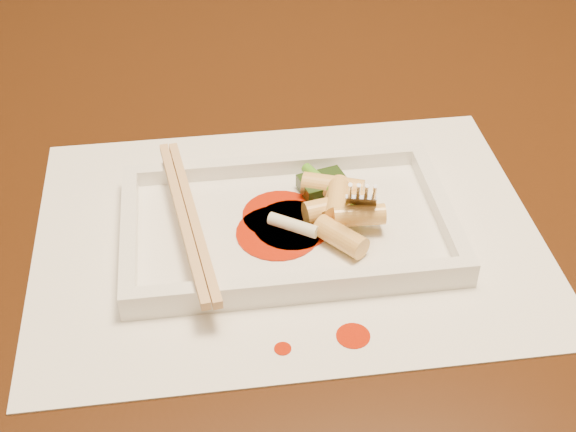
{
  "coord_description": "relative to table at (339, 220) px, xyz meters",
  "views": [
    {
      "loc": [
        -0.14,
        -0.62,
        1.17
      ],
      "look_at": [
        -0.07,
        -0.13,
        0.77
      ],
      "focal_mm": 50.0,
      "sensor_mm": 36.0,
      "label": 1
    }
  ],
  "objects": [
    {
      "name": "table",
      "position": [
        0.0,
        0.0,
        0.0
      ],
      "size": [
        1.4,
        0.9,
        0.75
      ],
      "color": "black",
      "rests_on": "ground"
    },
    {
      "name": "sauce_blob_1",
      "position": [
        -0.07,
        -0.13,
        0.11
      ],
      "size": [
        0.06,
        0.06,
        0.0
      ],
      "primitive_type": "cylinder",
      "color": "#B51E05",
      "rests_on": "plate_base"
    },
    {
      "name": "scallion_green",
      "position": [
        -0.03,
        -0.11,
        0.12
      ],
      "size": [
        0.05,
        0.08,
        0.01
      ],
      "primitive_type": "cylinder",
      "rotation": [
        1.57,
        0.0,
        0.46
      ],
      "color": "#3C8D16",
      "rests_on": "plate_base"
    },
    {
      "name": "chopstick_a",
      "position": [
        -0.15,
        -0.13,
        0.13
      ],
      "size": [
        0.03,
        0.2,
        0.01
      ],
      "primitive_type": "cube",
      "rotation": [
        0.0,
        0.0,
        0.13
      ],
      "color": "tan",
      "rests_on": "plate_rim_near"
    },
    {
      "name": "rice_cake_3",
      "position": [
        -0.03,
        -0.16,
        0.12
      ],
      "size": [
        0.04,
        0.04,
        0.02
      ],
      "primitive_type": "cylinder",
      "rotation": [
        1.57,
        0.0,
        0.68
      ],
      "color": "#F6D173",
      "rests_on": "plate_base"
    },
    {
      "name": "rice_cake_5",
      "position": [
        -0.02,
        -0.15,
        0.13
      ],
      "size": [
        0.04,
        0.02,
        0.02
      ],
      "primitive_type": "cylinder",
      "rotation": [
        1.57,
        0.0,
        1.52
      ],
      "color": "#F6D173",
      "rests_on": "plate_base"
    },
    {
      "name": "sauce_blob_2",
      "position": [
        -0.08,
        -0.14,
        0.11
      ],
      "size": [
        0.07,
        0.07,
        0.0
      ],
      "primitive_type": "cylinder",
      "color": "#B51E05",
      "rests_on": "plate_base"
    },
    {
      "name": "rice_cake_1",
      "position": [
        -0.03,
        -0.1,
        0.12
      ],
      "size": [
        0.05,
        0.04,
        0.02
      ],
      "primitive_type": "cylinder",
      "rotation": [
        1.57,
        0.0,
        1.2
      ],
      "color": "#F6D173",
      "rests_on": "plate_base"
    },
    {
      "name": "sauce_splatter_a",
      "position": [
        -0.04,
        -0.25,
        0.1
      ],
      "size": [
        0.02,
        0.02,
        0.0
      ],
      "primitive_type": "cylinder",
      "color": "#B51E05",
      "rests_on": "placemat"
    },
    {
      "name": "plate_rim_far",
      "position": [
        -0.07,
        -0.06,
        0.12
      ],
      "size": [
        0.26,
        0.01,
        0.01
      ],
      "primitive_type": "cube",
      "color": "white",
      "rests_on": "plate_base"
    },
    {
      "name": "placemat",
      "position": [
        -0.07,
        -0.13,
        0.1
      ],
      "size": [
        0.4,
        0.3,
        0.0
      ],
      "primitive_type": "cube",
      "color": "white",
      "rests_on": "table"
    },
    {
      "name": "rice_cake_2",
      "position": [
        -0.03,
        -0.13,
        0.13
      ],
      "size": [
        0.03,
        0.04,
        0.02
      ],
      "primitive_type": "cylinder",
      "rotation": [
        1.57,
        0.0,
        2.89
      ],
      "color": "#F6D173",
      "rests_on": "plate_base"
    },
    {
      "name": "plate_rim_right",
      "position": [
        0.05,
        -0.13,
        0.12
      ],
      "size": [
        0.01,
        0.14,
        0.01
      ],
      "primitive_type": "cube",
      "color": "white",
      "rests_on": "plate_base"
    },
    {
      "name": "plate_base",
      "position": [
        -0.07,
        -0.13,
        0.11
      ],
      "size": [
        0.26,
        0.16,
        0.01
      ],
      "primitive_type": "cube",
      "color": "white",
      "rests_on": "placemat"
    },
    {
      "name": "rice_cake_0",
      "position": [
        -0.03,
        -0.13,
        0.12
      ],
      "size": [
        0.05,
        0.03,
        0.02
      ],
      "primitive_type": "cylinder",
      "rotation": [
        1.57,
        0.0,
        1.76
      ],
      "color": "#F6D173",
      "rests_on": "plate_base"
    },
    {
      "name": "rice_cake_4",
      "position": [
        -0.03,
        -0.12,
        0.12
      ],
      "size": [
        0.03,
        0.05,
        0.02
      ],
      "primitive_type": "cylinder",
      "rotation": [
        1.57,
        0.0,
        2.78
      ],
      "color": "#F6D173",
      "rests_on": "plate_base"
    },
    {
      "name": "sauce_blob_0",
      "position": [
        -0.07,
        -0.12,
        0.11
      ],
      "size": [
        0.06,
        0.06,
        0.0
      ],
      "primitive_type": "cylinder",
      "color": "#B51E05",
      "rests_on": "plate_base"
    },
    {
      "name": "plate_rim_left",
      "position": [
        -0.19,
        -0.13,
        0.12
      ],
      "size": [
        0.01,
        0.14,
        0.01
      ],
      "primitive_type": "cube",
      "color": "white",
      "rests_on": "plate_base"
    },
    {
      "name": "scallion_white",
      "position": [
        -0.07,
        -0.15,
        0.12
      ],
      "size": [
        0.04,
        0.03,
        0.01
      ],
      "primitive_type": "cylinder",
      "rotation": [
        1.57,
        0.0,
        0.98
      ],
      "color": "#EAEACC",
      "rests_on": "plate_base"
    },
    {
      "name": "sauce_splatter_b",
      "position": [
        -0.09,
        -0.25,
        0.1
      ],
      "size": [
        0.01,
        0.01,
        0.0
      ],
      "primitive_type": "cylinder",
      "color": "#B51E05",
      "rests_on": "placemat"
    },
    {
      "name": "veg_piece",
      "position": [
        -0.04,
        -0.09,
        0.12
      ],
      "size": [
        0.04,
        0.04,
        0.01
      ],
      "primitive_type": "cube",
      "rotation": [
        0.0,
        0.0,
        0.25
      ],
      "color": "black",
      "rests_on": "plate_base"
    },
    {
      "name": "fork",
      "position": [
        -0.0,
        -0.12,
        0.18
      ],
      "size": [
        0.09,
        0.1,
        0.14
      ],
      "primitive_type": null,
      "color": "silver",
      "rests_on": "plate_base"
    },
    {
      "name": "chopstick_b",
      "position": [
        -0.14,
        -0.13,
        0.13
      ],
      "size": [
        0.03,
        0.2,
        0.01
      ],
      "primitive_type": "cube",
      "rotation": [
        0.0,
        0.0,
        0.13
      ],
      "color": "tan",
      "rests_on": "plate_rim_near"
    },
    {
      "name": "plate_rim_near",
      "position": [
        -0.07,
        -0.21,
        0.12
      ],
      "size": [
        0.26,
        0.01,
        0.01
      ],
      "primitive_type": "cube",
      "color": "white",
      "rests_on": "plate_base"
    }
  ]
}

